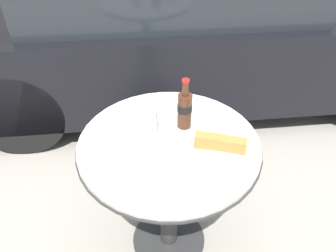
# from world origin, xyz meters

# --- Properties ---
(ground_plane) EXTENTS (30.00, 30.00, 0.00)m
(ground_plane) POSITION_xyz_m (0.00, 0.00, 0.00)
(ground_plane) COLOR #A8A093
(bistro_table) EXTENTS (0.76, 0.76, 0.71)m
(bistro_table) POSITION_xyz_m (0.00, 0.00, 0.54)
(bistro_table) COLOR #333333
(bistro_table) RESTS_ON ground_plane
(cola_bottle_left) EXTENTS (0.06, 0.06, 0.23)m
(cola_bottle_left) POSITION_xyz_m (0.08, 0.09, 0.80)
(cola_bottle_left) COLOR #4C2819
(cola_bottle_left) RESTS_ON bistro_table
(drinking_glass) EXTENTS (0.07, 0.07, 0.12)m
(drinking_glass) POSITION_xyz_m (-0.08, 0.05, 0.77)
(drinking_glass) COLOR black
(drinking_glass) RESTS_ON bistro_table
(lunch_plate_near) EXTENTS (0.23, 0.23, 0.07)m
(lunch_plate_near) POSITION_xyz_m (0.19, -0.07, 0.73)
(lunch_plate_near) COLOR white
(lunch_plate_near) RESTS_ON bistro_table
(parked_car) EXTENTS (4.12, 1.70, 1.25)m
(parked_car) POSITION_xyz_m (0.32, 1.63, 0.59)
(parked_car) COLOR black
(parked_car) RESTS_ON ground_plane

